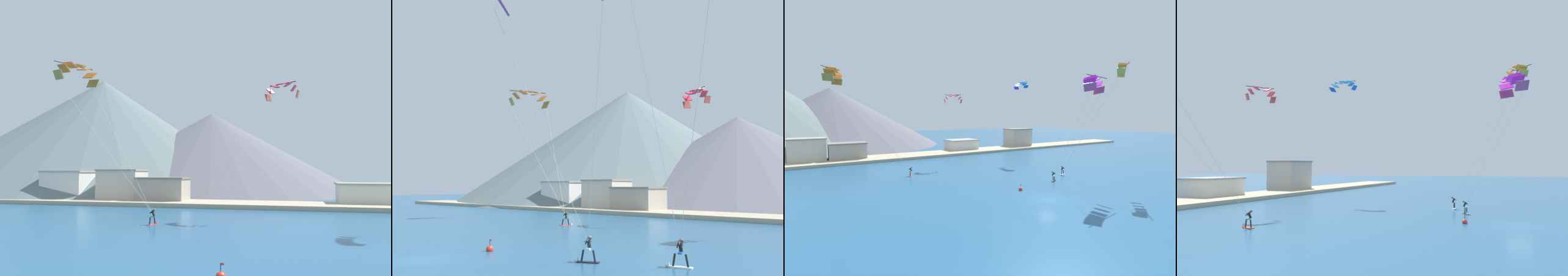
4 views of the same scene
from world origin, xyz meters
The scene contains 13 objects.
ground_plane centered at (0.00, 0.00, 0.00)m, with size 400.00×400.00×0.00m, color #23567F.
kitesurfer_near_lead centered at (8.64, 6.71, 0.54)m, with size 1.75×1.10×1.76m.
kitesurfer_near_trail centered at (13.93, 9.19, 0.57)m, with size 1.78×0.87×1.81m.
kitesurfer_mid_center centered at (-10.87, 24.33, 0.57)m, with size 0.92×1.78×1.81m.
parafoil_kite_mid_center centered at (-22.78, 27.91, 18.39)m, with size 13.61×6.88×18.09m.
parafoil_kite_distant_low_drift centered at (2.62, 32.85, 15.85)m, with size 4.28×2.54×2.08m.
race_marker_buoy centered at (-0.02, 5.38, 0.16)m, with size 0.56×0.56×1.02m.
shoreline_strip centered at (0.00, 48.09, 0.35)m, with size 180.00×10.00×0.70m, color tan.
shore_building_promenade_mid centered at (-38.95, 51.64, 2.95)m, with size 8.91×6.73×5.88m.
shore_building_quay_west centered at (-27.48, 51.67, 3.08)m, with size 8.15×6.52×6.13m.
shore_building_old_town centered at (-18.88, 50.35, 2.36)m, with size 8.82×6.10×4.70m.
mountain_peak_west_ridge centered at (-54.79, 94.60, 17.42)m, with size 104.62×104.62×34.85m.
mountain_peak_central_summit centered at (-19.79, 96.39, 11.57)m, with size 83.30×83.30×23.13m.
Camera 2 is at (28.19, -14.34, 4.92)m, focal length 40.00 mm.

